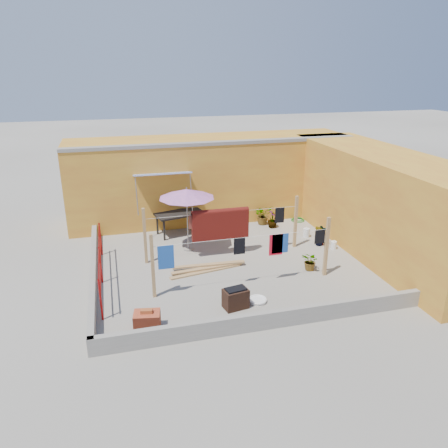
{
  "coord_description": "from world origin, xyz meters",
  "views": [
    {
      "loc": [
        -3.35,
        -11.85,
        5.87
      ],
      "look_at": [
        -0.12,
        0.3,
        1.25
      ],
      "focal_mm": 35.0,
      "sensor_mm": 36.0,
      "label": 1
    }
  ],
  "objects_px": {
    "water_jug_a": "(334,245)",
    "water_jug_b": "(306,233)",
    "brazier": "(236,298)",
    "patio_umbrella": "(187,194)",
    "brick_stack": "(147,321)",
    "outdoor_table": "(180,215)",
    "white_basin": "(257,300)",
    "green_hose": "(298,220)",
    "plant_back_a": "(263,215)"
  },
  "relations": [
    {
      "from": "brazier",
      "to": "green_hose",
      "type": "relative_size",
      "value": 1.28
    },
    {
      "from": "water_jug_b",
      "to": "brazier",
      "type": "bearing_deg",
      "value": -133.67
    },
    {
      "from": "outdoor_table",
      "to": "white_basin",
      "type": "bearing_deg",
      "value": -78.05
    },
    {
      "from": "outdoor_table",
      "to": "brazier",
      "type": "bearing_deg",
      "value": -84.77
    },
    {
      "from": "patio_umbrella",
      "to": "green_hose",
      "type": "xyz_separation_m",
      "value": [
        4.75,
        1.73,
        -1.91
      ]
    },
    {
      "from": "water_jug_b",
      "to": "patio_umbrella",
      "type": "bearing_deg",
      "value": -179.25
    },
    {
      "from": "brazier",
      "to": "plant_back_a",
      "type": "xyz_separation_m",
      "value": [
        2.78,
        5.69,
        0.11
      ]
    },
    {
      "from": "water_jug_b",
      "to": "green_hose",
      "type": "height_order",
      "value": "water_jug_b"
    },
    {
      "from": "patio_umbrella",
      "to": "white_basin",
      "type": "distance_m",
      "value": 4.42
    },
    {
      "from": "outdoor_table",
      "to": "brick_stack",
      "type": "bearing_deg",
      "value": -106.65
    },
    {
      "from": "green_hose",
      "to": "water_jug_b",
      "type": "bearing_deg",
      "value": -104.01
    },
    {
      "from": "patio_umbrella",
      "to": "water_jug_a",
      "type": "xyz_separation_m",
      "value": [
        4.75,
        -1.19,
        -1.81
      ]
    },
    {
      "from": "patio_umbrella",
      "to": "water_jug_a",
      "type": "bearing_deg",
      "value": -14.06
    },
    {
      "from": "patio_umbrella",
      "to": "white_basin",
      "type": "bearing_deg",
      "value": -73.58
    },
    {
      "from": "outdoor_table",
      "to": "plant_back_a",
      "type": "xyz_separation_m",
      "value": [
        3.28,
        0.18,
        -0.34
      ]
    },
    {
      "from": "brazier",
      "to": "water_jug_a",
      "type": "xyz_separation_m",
      "value": [
        4.25,
        2.77,
        -0.13
      ]
    },
    {
      "from": "brick_stack",
      "to": "green_hose",
      "type": "height_order",
      "value": "brick_stack"
    },
    {
      "from": "patio_umbrella",
      "to": "brazier",
      "type": "relative_size",
      "value": 3.22
    },
    {
      "from": "water_jug_a",
      "to": "water_jug_b",
      "type": "distance_m",
      "value": 1.31
    },
    {
      "from": "water_jug_b",
      "to": "green_hose",
      "type": "distance_m",
      "value": 1.73
    },
    {
      "from": "outdoor_table",
      "to": "water_jug_a",
      "type": "height_order",
      "value": "outdoor_table"
    },
    {
      "from": "brick_stack",
      "to": "patio_umbrella",
      "type": "bearing_deg",
      "value": 67.79
    },
    {
      "from": "patio_umbrella",
      "to": "brick_stack",
      "type": "xyz_separation_m",
      "value": [
        -1.78,
        -4.37,
        -1.72
      ]
    },
    {
      "from": "plant_back_a",
      "to": "green_hose",
      "type": "bearing_deg",
      "value": 0.0
    },
    {
      "from": "brick_stack",
      "to": "brazier",
      "type": "distance_m",
      "value": 2.31
    },
    {
      "from": "patio_umbrella",
      "to": "plant_back_a",
      "type": "relative_size",
      "value": 2.86
    },
    {
      "from": "outdoor_table",
      "to": "brazier",
      "type": "height_order",
      "value": "outdoor_table"
    },
    {
      "from": "brick_stack",
      "to": "water_jug_b",
      "type": "bearing_deg",
      "value": 35.91
    },
    {
      "from": "water_jug_b",
      "to": "plant_back_a",
      "type": "height_order",
      "value": "plant_back_a"
    },
    {
      "from": "patio_umbrella",
      "to": "water_jug_b",
      "type": "bearing_deg",
      "value": 0.75
    },
    {
      "from": "outdoor_table",
      "to": "white_basin",
      "type": "xyz_separation_m",
      "value": [
        1.14,
        -5.38,
        -0.68
      ]
    },
    {
      "from": "white_basin",
      "to": "water_jug_a",
      "type": "bearing_deg",
      "value": 36.1
    },
    {
      "from": "water_jug_a",
      "to": "water_jug_b",
      "type": "xyz_separation_m",
      "value": [
        -0.42,
        1.25,
        0.02
      ]
    },
    {
      "from": "brick_stack",
      "to": "water_jug_a",
      "type": "distance_m",
      "value": 7.26
    },
    {
      "from": "white_basin",
      "to": "plant_back_a",
      "type": "height_order",
      "value": "plant_back_a"
    },
    {
      "from": "brazier",
      "to": "water_jug_b",
      "type": "relative_size",
      "value": 1.84
    },
    {
      "from": "green_hose",
      "to": "brazier",
      "type": "bearing_deg",
      "value": -126.76
    },
    {
      "from": "green_hose",
      "to": "plant_back_a",
      "type": "bearing_deg",
      "value": -180.0
    },
    {
      "from": "outdoor_table",
      "to": "water_jug_a",
      "type": "xyz_separation_m",
      "value": [
        4.76,
        -2.74,
        -0.59
      ]
    },
    {
      "from": "outdoor_table",
      "to": "plant_back_a",
      "type": "distance_m",
      "value": 3.31
    },
    {
      "from": "white_basin",
      "to": "green_hose",
      "type": "xyz_separation_m",
      "value": [
        3.62,
        5.56,
        -0.01
      ]
    },
    {
      "from": "brazier",
      "to": "white_basin",
      "type": "bearing_deg",
      "value": 11.75
    },
    {
      "from": "outdoor_table",
      "to": "white_basin",
      "type": "height_order",
      "value": "outdoor_table"
    },
    {
      "from": "white_basin",
      "to": "brazier",
      "type": "bearing_deg",
      "value": -168.25
    },
    {
      "from": "green_hose",
      "to": "outdoor_table",
      "type": "bearing_deg",
      "value": -177.85
    },
    {
      "from": "water_jug_a",
      "to": "plant_back_a",
      "type": "relative_size",
      "value": 0.41
    },
    {
      "from": "brick_stack",
      "to": "water_jug_a",
      "type": "bearing_deg",
      "value": 25.96
    },
    {
      "from": "brazier",
      "to": "green_hose",
      "type": "xyz_separation_m",
      "value": [
        4.25,
        5.69,
        -0.23
      ]
    },
    {
      "from": "patio_umbrella",
      "to": "brick_stack",
      "type": "bearing_deg",
      "value": -112.21
    },
    {
      "from": "brick_stack",
      "to": "plant_back_a",
      "type": "xyz_separation_m",
      "value": [
        5.06,
        6.1,
        0.15
      ]
    }
  ]
}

